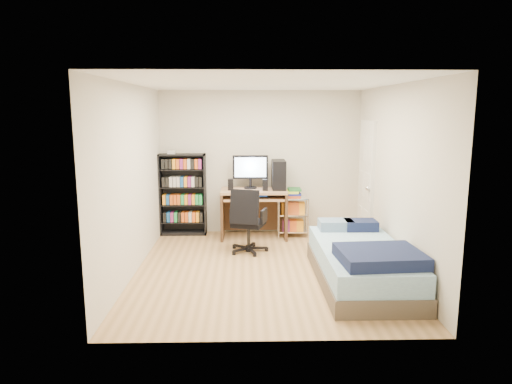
{
  "coord_description": "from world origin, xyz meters",
  "views": [
    {
      "loc": [
        -0.26,
        -6.0,
        2.16
      ],
      "look_at": [
        -0.11,
        0.4,
        1.01
      ],
      "focal_mm": 32.0,
      "sensor_mm": 36.0,
      "label": 1
    }
  ],
  "objects_px": {
    "media_shelf": "(183,193)",
    "office_chair": "(248,232)",
    "bed": "(362,263)",
    "computer_desk": "(260,193)"
  },
  "relations": [
    {
      "from": "office_chair",
      "to": "bed",
      "type": "height_order",
      "value": "office_chair"
    },
    {
      "from": "computer_desk",
      "to": "bed",
      "type": "height_order",
      "value": "computer_desk"
    },
    {
      "from": "computer_desk",
      "to": "bed",
      "type": "xyz_separation_m",
      "value": [
        1.21,
        -2.21,
        -0.49
      ]
    },
    {
      "from": "office_chair",
      "to": "media_shelf",
      "type": "bearing_deg",
      "value": 153.62
    },
    {
      "from": "media_shelf",
      "to": "office_chair",
      "type": "relative_size",
      "value": 1.47
    },
    {
      "from": "media_shelf",
      "to": "bed",
      "type": "distance_m",
      "value": 3.52
    },
    {
      "from": "computer_desk",
      "to": "office_chair",
      "type": "height_order",
      "value": "computer_desk"
    },
    {
      "from": "media_shelf",
      "to": "computer_desk",
      "type": "height_order",
      "value": "media_shelf"
    },
    {
      "from": "office_chair",
      "to": "bed",
      "type": "xyz_separation_m",
      "value": [
        1.43,
        -1.31,
        -0.05
      ]
    },
    {
      "from": "media_shelf",
      "to": "office_chair",
      "type": "distance_m",
      "value": 1.61
    }
  ]
}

